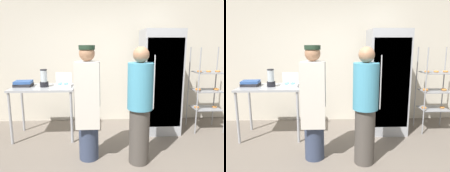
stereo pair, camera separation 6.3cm
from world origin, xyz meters
TOP-DOWN VIEW (x-y plane):
  - back_wall at (0.00, 2.20)m, footprint 6.40×0.12m
  - refrigerator at (0.84, 1.50)m, footprint 0.69×0.74m
  - baking_rack at (1.77, 1.47)m, footprint 0.58×0.46m
  - prep_counter at (-1.27, 1.30)m, footprint 1.08×0.67m
  - donut_box at (-0.92, 1.25)m, footprint 0.28×0.20m
  - blender_pitcher at (-1.25, 1.28)m, footprint 0.14×0.14m
  - binder_stack at (-1.63, 1.35)m, footprint 0.31×0.27m
  - person_baker at (-0.46, 0.47)m, footprint 0.35×0.37m
  - person_customer at (0.26, 0.33)m, footprint 0.35×0.35m

SIDE VIEW (x-z plane):
  - baking_rack at x=1.77m, z-range -0.01..1.60m
  - prep_counter at x=-1.27m, z-range 0.35..1.27m
  - person_customer at x=0.26m, z-range 0.02..1.65m
  - person_baker at x=-0.46m, z-range 0.03..1.68m
  - refrigerator at x=0.84m, z-range 0.00..1.92m
  - donut_box at x=-0.92m, z-range 0.85..1.09m
  - binder_stack at x=-1.63m, z-range 0.92..1.02m
  - blender_pitcher at x=-1.25m, z-range 0.91..1.22m
  - back_wall at x=0.00m, z-range 0.00..2.71m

